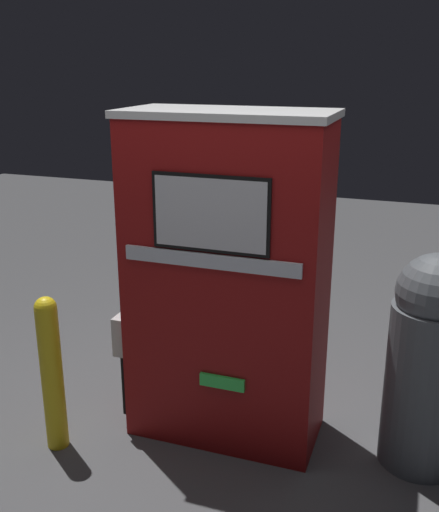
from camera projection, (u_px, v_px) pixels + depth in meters
name	position (u px, v px, depth m)	size (l,w,h in m)	color
ground_plane	(212.00, 452.00, 3.43)	(14.00, 14.00, 0.00)	#4C4C4F
gas_pump	(227.00, 282.00, 3.37)	(1.19, 0.57, 1.90)	maroon
safety_bollard	(51.00, 370.00, 3.35)	(0.12, 0.12, 0.93)	yellow
trash_bin	(429.00, 360.00, 3.18)	(0.44, 0.44, 1.21)	#51565B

